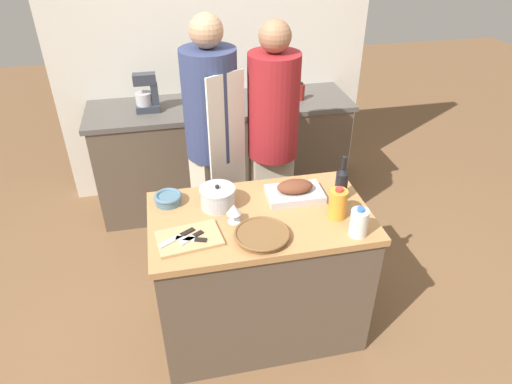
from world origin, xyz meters
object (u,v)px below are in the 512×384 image
object	(u,v)px
condiment_bottle_short	(214,90)
condiment_bottle_extra	(196,89)
knife_paring	(192,237)
wicker_basket	(262,235)
cutting_board	(189,238)
person_cook_guest	(273,137)
roasting_pan	(295,191)
knife_bread	(192,239)
wine_bottle_green	(342,183)
knife_chef	(178,237)
juice_jug	(338,204)
milk_jug	(359,223)
stock_pot	(218,197)
condiment_bottle_tall	(301,92)
stand_mixer	(147,96)
mixing_bowl	(168,198)
person_cook_aproned	(213,137)
wine_glass_left	(234,210)

from	to	relation	value
condiment_bottle_short	condiment_bottle_extra	size ratio (longest dim) A/B	0.89
knife_paring	wicker_basket	bearing A→B (deg)	-8.92
cutting_board	person_cook_guest	size ratio (longest dim) A/B	0.20
roasting_pan	knife_bread	distance (m)	0.68
wine_bottle_green	knife_chef	bearing A→B (deg)	-168.51
juice_jug	milk_jug	xyz separation A→B (m)	(0.05, -0.17, -0.01)
roasting_pan	wine_bottle_green	distance (m)	0.27
stock_pot	condiment_bottle_tall	xyz separation A→B (m)	(0.87, 1.30, 0.06)
stand_mixer	condiment_bottle_tall	bearing A→B (deg)	-1.44
milk_jug	mixing_bowl	bearing A→B (deg)	152.45
knife_chef	condiment_bottle_extra	xyz separation A→B (m)	(0.27, 1.75, 0.12)
knife_paring	stand_mixer	bearing A→B (deg)	96.65
roasting_pan	person_cook_aproned	xyz separation A→B (m)	(-0.39, 0.66, 0.07)
milk_jug	knife_bread	bearing A→B (deg)	172.50
condiment_bottle_extra	person_cook_aproned	world-z (taller)	person_cook_aproned
knife_chef	juice_jug	bearing A→B (deg)	1.70
milk_jug	condiment_bottle_short	bearing A→B (deg)	104.72
wine_bottle_green	knife_paring	distance (m)	0.90
knife_chef	person_cook_guest	distance (m)	1.12
roasting_pan	cutting_board	bearing A→B (deg)	-157.53
wine_glass_left	cutting_board	bearing A→B (deg)	-157.56
roasting_pan	juice_jug	world-z (taller)	juice_jug
roasting_pan	knife_bread	world-z (taller)	roasting_pan
condiment_bottle_extra	person_cook_guest	distance (m)	0.98
roasting_pan	cutting_board	xyz separation A→B (m)	(-0.63, -0.26, -0.03)
wine_bottle_green	condiment_bottle_extra	distance (m)	1.69
condiment_bottle_extra	condiment_bottle_tall	bearing A→B (deg)	-12.29
condiment_bottle_extra	person_cook_aproned	size ratio (longest dim) A/B	0.11
roasting_pan	mixing_bowl	size ratio (longest dim) A/B	2.07
wicker_basket	juice_jug	distance (m)	0.45
wicker_basket	cutting_board	world-z (taller)	wicker_basket
wine_bottle_green	knife_paring	size ratio (longest dim) A/B	2.02
cutting_board	knife_bread	bearing A→B (deg)	-57.01
stand_mixer	cutting_board	bearing A→B (deg)	-83.90
roasting_pan	milk_jug	size ratio (longest dim) A/B	1.95
mixing_bowl	knife_bread	bearing A→B (deg)	-75.15
wine_glass_left	person_cook_aproned	xyz separation A→B (m)	(-0.00, 0.81, 0.04)
knife_bread	condiment_bottle_tall	world-z (taller)	condiment_bottle_tall
person_cook_aproned	wine_bottle_green	bearing A→B (deg)	-76.28
cutting_board	juice_jug	world-z (taller)	juice_jug
mixing_bowl	condiment_bottle_short	distance (m)	1.45
knife_bread	person_cook_guest	xyz separation A→B (m)	(0.64, 0.90, 0.07)
cutting_board	person_cook_guest	bearing A→B (deg)	53.40
juice_jug	person_cook_guest	bearing A→B (deg)	100.17
wine_glass_left	condiment_bottle_extra	size ratio (longest dim) A/B	0.58
wine_glass_left	stand_mixer	distance (m)	1.56
knife_paring	stock_pot	bearing A→B (deg)	58.15
knife_chef	person_cook_aproned	xyz separation A→B (m)	(0.30, 0.91, 0.09)
stock_pot	wine_bottle_green	size ratio (longest dim) A/B	0.73
wicker_basket	person_cook_guest	xyz separation A→B (m)	(0.29, 0.94, 0.07)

